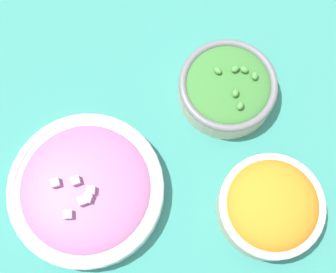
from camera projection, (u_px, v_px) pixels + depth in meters
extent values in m
plane|color=#337F75|center=(168.00, 142.00, 0.73)|extent=(3.00, 3.00, 0.00)
cylinder|color=beige|center=(269.00, 207.00, 0.68)|extent=(0.15, 0.15, 0.04)
torus|color=silver|center=(273.00, 205.00, 0.66)|extent=(0.15, 0.15, 0.01)
ellipsoid|color=orange|center=(273.00, 205.00, 0.66)|extent=(0.13, 0.13, 0.06)
cylinder|color=silver|center=(87.00, 190.00, 0.69)|extent=(0.23, 0.23, 0.03)
torus|color=silver|center=(85.00, 188.00, 0.68)|extent=(0.23, 0.23, 0.01)
ellipsoid|color=#9E5B8E|center=(85.00, 188.00, 0.68)|extent=(0.19, 0.19, 0.03)
cube|color=#C699C1|center=(83.00, 201.00, 0.65)|extent=(0.01, 0.01, 0.01)
cube|color=#C699C1|center=(88.00, 198.00, 0.65)|extent=(0.02, 0.02, 0.01)
cube|color=#C699C1|center=(55.00, 183.00, 0.66)|extent=(0.01, 0.01, 0.01)
cube|color=#C699C1|center=(68.00, 215.00, 0.65)|extent=(0.01, 0.01, 0.01)
cube|color=#C699C1|center=(76.00, 181.00, 0.66)|extent=(0.01, 0.01, 0.01)
cube|color=#C699C1|center=(91.00, 190.00, 0.65)|extent=(0.01, 0.01, 0.01)
cylinder|color=beige|center=(227.00, 89.00, 0.73)|extent=(0.15, 0.15, 0.04)
torus|color=slate|center=(228.00, 84.00, 0.72)|extent=(0.15, 0.15, 0.01)
ellipsoid|color=#387533|center=(228.00, 84.00, 0.72)|extent=(0.13, 0.13, 0.02)
ellipsoid|color=#47893D|center=(235.00, 69.00, 0.71)|extent=(0.02, 0.02, 0.01)
ellipsoid|color=#47893D|center=(244.00, 70.00, 0.71)|extent=(0.02, 0.01, 0.01)
ellipsoid|color=#47893D|center=(218.00, 71.00, 0.70)|extent=(0.02, 0.02, 0.01)
ellipsoid|color=#47893D|center=(235.00, 93.00, 0.69)|extent=(0.01, 0.02, 0.01)
ellipsoid|color=#47893D|center=(240.00, 106.00, 0.69)|extent=(0.01, 0.02, 0.01)
ellipsoid|color=#47893D|center=(255.00, 76.00, 0.70)|extent=(0.01, 0.01, 0.01)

